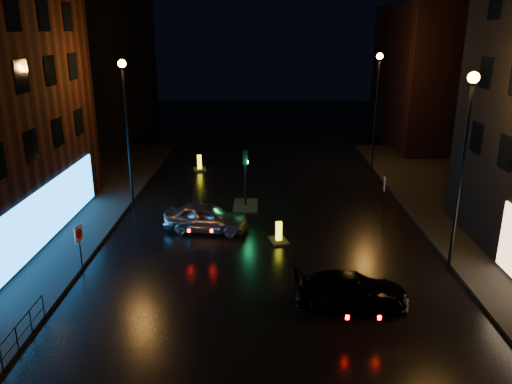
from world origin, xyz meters
TOP-DOWN VIEW (x-y plane):
  - ground at (0.00, 0.00)m, footprint 120.00×120.00m
  - building_far_left at (-16.00, 35.00)m, footprint 8.00×16.00m
  - building_far_right at (15.00, 32.00)m, footprint 8.00×14.00m
  - street_lamp_lfar at (-7.80, 14.00)m, footprint 0.44×0.44m
  - street_lamp_rnear at (7.80, 6.00)m, footprint 0.44×0.44m
  - street_lamp_rfar at (7.80, 22.00)m, footprint 0.44×0.44m
  - traffic_signal at (-1.20, 14.00)m, footprint 1.40×2.40m
  - guard_railing at (-8.00, -1.00)m, footprint 0.05×6.04m
  - silver_hatchback at (-3.10, 10.38)m, footprint 4.46×2.27m
  - dark_sedan at (3.11, 3.14)m, footprint 4.30×1.76m
  - bollard_near at (0.58, 8.99)m, footprint 1.08×1.35m
  - bollard_far at (-4.86, 21.99)m, footprint 1.09×1.45m
  - road_sign_left at (-7.90, 5.65)m, footprint 0.17×0.51m
  - road_sign_right at (6.50, 12.84)m, footprint 0.12×0.52m

SIDE VIEW (x-z plane):
  - ground at x=0.00m, z-range 0.00..0.00m
  - bollard_near at x=0.58m, z-range -0.29..0.74m
  - bollard_far at x=-4.86m, z-range -0.32..0.82m
  - traffic_signal at x=-1.20m, z-range -1.22..2.23m
  - dark_sedan at x=3.11m, z-range 0.00..1.25m
  - silver_hatchback at x=-3.10m, z-range 0.00..1.46m
  - guard_railing at x=-8.00m, z-range 0.24..1.24m
  - road_sign_left at x=-7.90m, z-range 0.53..2.67m
  - road_sign_right at x=6.50m, z-range 0.54..2.69m
  - street_lamp_lfar at x=-7.80m, z-range 1.38..9.75m
  - street_lamp_rnear at x=7.80m, z-range 1.38..9.75m
  - street_lamp_rfar at x=7.80m, z-range 1.38..9.75m
  - building_far_right at x=15.00m, z-range 0.00..12.00m
  - building_far_left at x=-16.00m, z-range 0.00..14.00m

